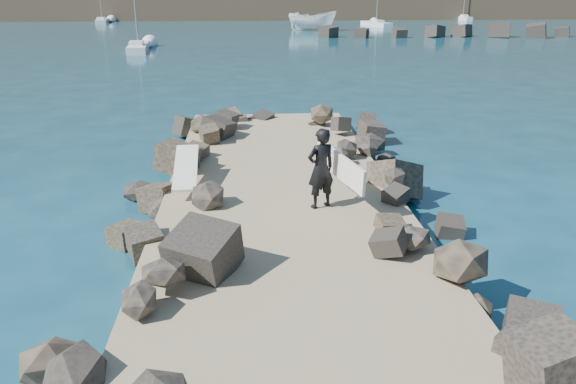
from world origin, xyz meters
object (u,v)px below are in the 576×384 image
object	(u,v)px
surfboard_resting	(186,171)
sailboat_e	(102,21)
surfer_with_board	(324,168)
boat_imported	(312,21)

from	to	relation	value
surfboard_resting	sailboat_e	xyz separation A→B (m)	(-21.68, 82.80, -0.69)
surfboard_resting	surfer_with_board	xyz separation A→B (m)	(3.42, -1.67, 0.54)
boat_imported	surfer_with_board	xyz separation A→B (m)	(-7.20, -66.34, 0.32)
surfer_with_board	sailboat_e	world-z (taller)	sailboat_e
boat_imported	sailboat_e	bearing A→B (deg)	72.78
boat_imported	sailboat_e	size ratio (longest dim) A/B	0.73
sailboat_e	surfboard_resting	bearing A→B (deg)	-75.32
sailboat_e	surfer_with_board	bearing A→B (deg)	-73.45
surfer_with_board	sailboat_e	xyz separation A→B (m)	(-25.10, 84.48, -1.24)
boat_imported	sailboat_e	distance (m)	37.05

